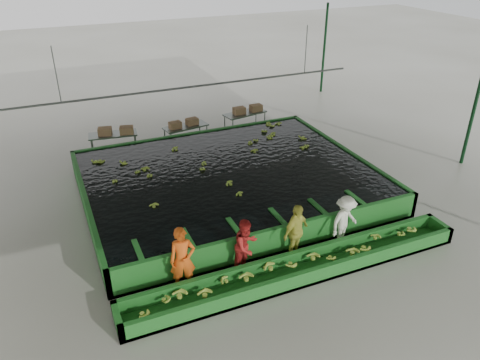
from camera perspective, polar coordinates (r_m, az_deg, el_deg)
name	(u,v)px	position (r m, az deg, el deg)	size (l,w,h in m)	color
ground	(246,212)	(15.82, 0.72, -3.98)	(80.00, 80.00, 0.00)	gray
shed_roof	(247,65)	(13.85, 0.85, 13.88)	(20.00, 22.00, 0.04)	#969697
shed_posts	(246,144)	(14.66, 0.78, 4.35)	(20.00, 22.00, 5.00)	black
flotation_tank	(229,182)	(16.79, -1.36, -0.20)	(10.00, 8.00, 0.90)	#1C621F
tank_water	(229,172)	(16.61, -1.38, 1.02)	(9.70, 7.70, 0.00)	black
sorting_trough	(300,269)	(13.08, 7.32, -10.66)	(10.00, 1.00, 0.50)	#1C621F
cableway_rail	(195,86)	(18.89, -5.57, 11.28)	(0.08, 0.08, 14.00)	#59605B
rail_hanger_left	(56,75)	(17.79, -21.49, 11.83)	(0.04, 0.04, 2.00)	#59605B
rail_hanger_right	(306,50)	(20.68, 8.04, 15.46)	(0.04, 0.04, 2.00)	#59605B
worker_a	(183,260)	(12.27, -7.01, -9.61)	(0.68, 0.44, 1.85)	#E95613
worker_b	(246,246)	(12.81, 0.75, -8.08)	(0.81, 0.63, 1.65)	#AA1E1C
worker_c	(296,232)	(13.38, 6.83, -6.32)	(1.02, 0.42, 1.74)	#CBCC45
worker_d	(345,221)	(14.22, 12.65, -4.89)	(1.06, 0.61, 1.63)	white
packing_table_left	(114,144)	(20.59, -15.10, 4.31)	(1.98, 0.79, 0.90)	#59605B
packing_table_mid	(186,135)	(20.90, -6.59, 5.44)	(1.94, 0.77, 0.88)	#59605B
packing_table_right	(245,122)	(22.26, 0.59, 7.10)	(2.02, 0.81, 0.92)	#59605B
box_stack_left	(116,134)	(20.35, -14.86, 5.43)	(1.43, 0.40, 0.31)	brown
box_stack_mid	(184,126)	(20.70, -6.86, 6.52)	(1.32, 0.37, 0.28)	brown
box_stack_right	(248,112)	(22.13, 0.94, 8.24)	(1.42, 0.39, 0.31)	brown
floating_bananas	(221,163)	(17.28, -2.39, 2.12)	(8.91, 6.07, 0.12)	#8AAB33
trough_bananas	(300,264)	(12.99, 7.36, -10.14)	(8.63, 0.58, 0.12)	#8AAB33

